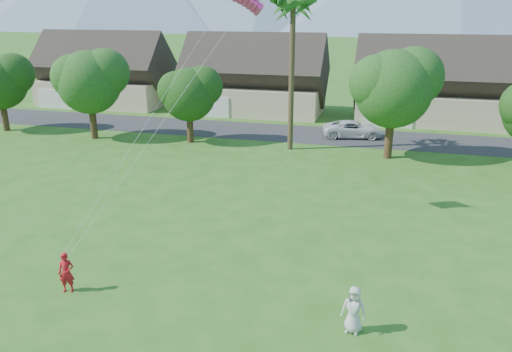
% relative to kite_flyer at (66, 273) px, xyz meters
% --- Properties ---
extents(street, '(90.00, 7.00, 0.01)m').
position_rel_kite_flyer_xyz_m(street, '(6.60, 29.85, -0.88)').
color(street, '#2D2D30').
rests_on(street, ground).
extents(kite_flyer, '(0.75, 0.61, 1.77)m').
position_rel_kite_flyer_xyz_m(kite_flyer, '(0.00, 0.00, 0.00)').
color(kite_flyer, red).
rests_on(kite_flyer, ground).
extents(watcher, '(0.98, 0.73, 1.84)m').
position_rel_kite_flyer_xyz_m(watcher, '(11.77, 0.32, 0.03)').
color(watcher, beige).
rests_on(watcher, ground).
extents(parked_car, '(5.83, 3.52, 1.51)m').
position_rel_kite_flyer_xyz_m(parked_car, '(9.37, 29.85, -0.13)').
color(parked_car, silver).
rests_on(parked_car, ground).
extents(houses_row, '(72.75, 8.19, 8.86)m').
position_rel_kite_flyer_xyz_m(houses_row, '(7.10, 38.84, 2.56)').
color(houses_row, beige).
rests_on(houses_row, ground).
extents(tree_row, '(62.27, 6.67, 8.45)m').
position_rel_kite_flyer_xyz_m(tree_row, '(5.46, 23.76, 4.00)').
color(tree_row, '#47301C').
rests_on(tree_row, ground).
extents(fan_palm, '(3.00, 3.00, 13.80)m').
position_rel_kite_flyer_xyz_m(fan_palm, '(4.60, 24.35, 10.92)').
color(fan_palm, '#4C3D26').
rests_on(fan_palm, ground).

